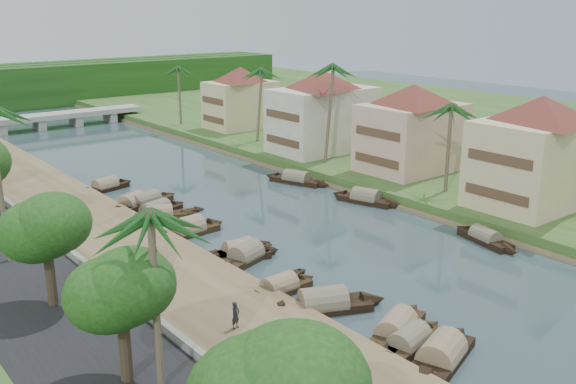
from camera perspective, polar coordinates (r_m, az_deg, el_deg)
ground at (r=51.85m, az=7.74°, el=-5.64°), size 220.00×220.00×0.00m
left_bank at (r=59.41m, az=-17.67°, el=-3.00°), size 10.00×180.00×0.80m
right_bank at (r=77.99m, az=6.94°, el=2.30°), size 16.00×180.00×1.20m
retaining_wall at (r=57.90m, az=-21.62°, el=-2.90°), size 0.40×180.00×1.10m
far_right_fill at (r=107.02m, az=21.12°, el=5.10°), size 60.00×220.00×1.15m
treeline at (r=138.43m, az=-23.76°, el=8.54°), size 120.00×14.00×8.00m
bridge at (r=112.12m, az=-19.81°, el=6.28°), size 28.00×4.00×2.40m
building_near at (r=63.64m, az=21.30°, el=3.50°), size 14.85×14.85×10.20m
building_mid at (r=73.59m, az=10.96°, el=5.70°), size 14.11×14.11×9.70m
building_far at (r=82.54m, az=3.11°, el=7.26°), size 15.59×15.59×10.20m
building_distant at (r=98.88m, az=-4.22°, el=8.42°), size 12.62×12.62×9.20m
sampan_0 at (r=38.74m, az=10.72°, el=-13.04°), size 7.55×2.93×1.98m
sampan_1 at (r=37.79m, az=13.48°, el=-14.00°), size 8.29×4.39×2.39m
sampan_2 at (r=39.96m, az=9.59°, el=-12.00°), size 8.28×4.76×2.19m
sampan_3 at (r=42.52m, az=3.15°, el=-9.97°), size 8.87×5.26×2.37m
sampan_4 at (r=44.76m, az=-0.76°, el=-8.56°), size 6.88×1.95×1.97m
sampan_5 at (r=50.96m, az=-4.26°, el=-5.43°), size 6.68×3.85×2.11m
sampan_6 at (r=50.21m, az=-3.73°, el=-5.75°), size 7.46×3.80×2.19m
sampan_7 at (r=51.42m, az=-4.42°, el=-5.24°), size 6.89×1.76×1.87m
sampan_8 at (r=56.53m, az=-8.89°, el=-3.36°), size 7.82×2.37×2.37m
sampan_9 at (r=62.13m, az=-11.67°, el=-1.71°), size 8.12×4.00×2.06m
sampan_10 at (r=60.98m, az=-11.34°, el=-2.04°), size 6.94×3.78×1.94m
sampan_11 at (r=65.00m, az=-13.62°, el=-1.04°), size 7.41×5.00×2.17m
sampan_12 at (r=65.34m, az=-12.54°, el=-0.88°), size 8.52×3.84×2.03m
sampan_13 at (r=71.94m, az=-15.93°, el=0.45°), size 7.39×3.14×2.01m
sampan_14 at (r=56.45m, az=17.12°, el=-3.95°), size 2.93×7.53×1.85m
sampan_15 at (r=65.35m, az=6.95°, el=-0.60°), size 3.97×8.26×2.18m
sampan_16 at (r=72.09m, az=0.77°, el=1.12°), size 4.34×8.57×2.10m
canoe_1 at (r=47.11m, az=-0.11°, el=-7.66°), size 4.34×1.36×0.69m
canoe_2 at (r=62.26m, az=-9.84°, el=-1.88°), size 5.87×1.63×0.84m
palm_1 at (r=64.86m, az=14.31°, el=7.26°), size 3.20×3.20×10.18m
palm_2 at (r=75.23m, az=3.59°, el=10.88°), size 3.20×3.20×12.87m
palm_3 at (r=87.92m, az=-2.73°, el=10.66°), size 3.20×3.20×11.29m
palm_4 at (r=29.35m, az=-12.12°, el=-2.35°), size 3.20×3.20×10.34m
palm_7 at (r=102.22m, az=-9.71°, el=10.73°), size 3.20×3.20×10.39m
tree_1 at (r=31.72m, az=-14.67°, el=-8.51°), size 4.40×4.40×6.67m
tree_2 at (r=41.00m, az=-20.79°, el=-3.06°), size 4.59×4.59×6.94m
tree_6 at (r=88.09m, az=4.27°, el=7.71°), size 4.31×4.31×6.92m
person_near at (r=38.55m, az=-4.68°, el=-10.87°), size 0.71×0.58×1.68m
person_far at (r=50.77m, az=-11.93°, el=-4.47°), size 0.75×0.60×1.48m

